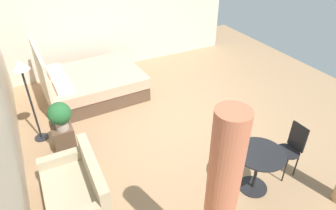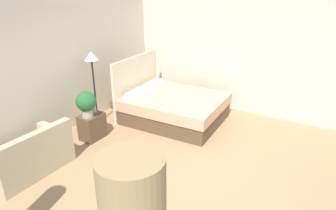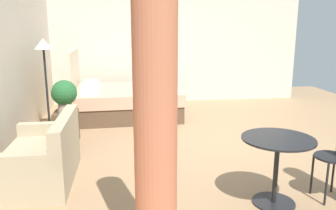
% 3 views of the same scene
% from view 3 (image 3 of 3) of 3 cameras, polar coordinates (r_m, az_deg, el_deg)
% --- Properties ---
extents(ground_plane, '(9.28, 9.09, 0.02)m').
position_cam_3_polar(ground_plane, '(5.68, 6.50, -5.92)').
color(ground_plane, '#9E7A56').
extents(wall_back, '(9.28, 0.12, 2.74)m').
position_cam_3_polar(wall_back, '(5.50, -25.85, 6.96)').
color(wall_back, beige).
rests_on(wall_back, ground).
extents(wall_right, '(0.12, 6.09, 2.74)m').
position_cam_3_polar(wall_right, '(8.47, 1.48, 9.87)').
color(wall_right, beige).
rests_on(wall_right, ground).
extents(bed, '(1.81, 2.18, 1.37)m').
position_cam_3_polar(bed, '(7.13, -7.41, 0.72)').
color(bed, brown).
rests_on(bed, ground).
extents(couch, '(1.31, 0.79, 0.79)m').
position_cam_3_polar(couch, '(4.39, -20.11, -8.48)').
color(couch, tan).
rests_on(couch, ground).
extents(nightstand, '(0.47, 0.35, 0.52)m').
position_cam_3_polar(nightstand, '(5.67, -16.61, -3.61)').
color(nightstand, brown).
rests_on(nightstand, ground).
extents(potted_plant, '(0.39, 0.39, 0.52)m').
position_cam_3_polar(potted_plant, '(5.44, -16.94, 1.70)').
color(potted_plant, tan).
rests_on(potted_plant, nightstand).
extents(vase, '(0.09, 0.09, 0.20)m').
position_cam_3_polar(vase, '(5.70, -16.96, 0.17)').
color(vase, silver).
rests_on(vase, nightstand).
extents(floor_lamp, '(0.29, 0.29, 1.64)m').
position_cam_3_polar(floor_lamp, '(6.05, -19.99, 7.73)').
color(floor_lamp, black).
rests_on(floor_lamp, ground).
extents(balcony_table, '(0.74, 0.74, 0.72)m').
position_cam_3_polar(balcony_table, '(3.70, 17.71, -8.42)').
color(balcony_table, black).
rests_on(balcony_table, ground).
extents(curtain_right, '(0.31, 0.31, 2.35)m').
position_cam_3_polar(curtain_right, '(2.41, -2.12, -2.46)').
color(curtain_right, '#D1704C').
rests_on(curtain_right, ground).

